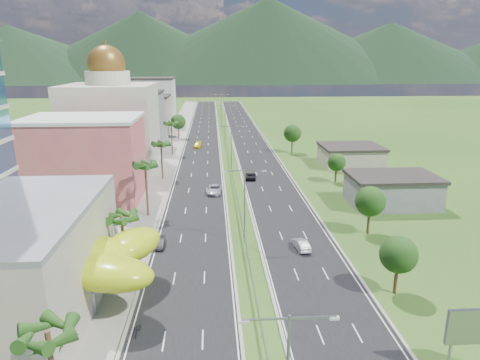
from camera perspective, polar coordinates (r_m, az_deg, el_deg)
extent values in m
plane|color=#2D5119|center=(53.82, 1.43, -12.69)|extent=(500.00, 500.00, 0.00)
cube|color=black|center=(139.47, -5.01, 5.23)|extent=(11.00, 260.00, 0.04)
cube|color=black|center=(139.95, 1.17, 5.32)|extent=(11.00, 260.00, 0.04)
cube|color=gray|center=(140.00, -8.91, 5.15)|extent=(7.00, 260.00, 0.12)
cube|color=gray|center=(121.75, -1.63, 4.00)|extent=(0.08, 216.00, 0.28)
cube|color=gray|center=(222.54, -2.66, 9.35)|extent=(0.10, 0.12, 0.70)
cube|color=gray|center=(26.81, 3.44, -18.05)|extent=(2.88, 0.12, 0.12)
cube|color=gray|center=(27.29, 9.75, -17.61)|extent=(2.88, 0.12, 0.12)
cube|color=silver|center=(26.76, 0.57, -18.36)|extent=(0.60, 0.25, 0.18)
cube|color=silver|center=(27.64, 12.44, -17.54)|extent=(0.60, 0.25, 0.18)
cylinder|color=gray|center=(60.70, 0.62, -3.58)|extent=(0.20, 0.20, 11.00)
cube|color=gray|center=(59.05, -0.76, 1.24)|extent=(2.88, 0.12, 0.12)
cube|color=gray|center=(59.26, 2.02, 1.29)|extent=(2.88, 0.12, 0.12)
cube|color=silver|center=(59.02, -2.00, 1.12)|extent=(0.60, 0.25, 0.18)
cube|color=silver|center=(59.43, 3.25, 1.21)|extent=(0.60, 0.25, 0.18)
cylinder|color=gray|center=(99.23, -1.15, 4.14)|extent=(0.20, 0.20, 11.00)
cube|color=gray|center=(98.23, -2.02, 7.15)|extent=(2.88, 0.12, 0.12)
cube|color=gray|center=(98.36, -0.33, 7.17)|extent=(2.88, 0.12, 0.12)
cube|color=silver|center=(98.22, -2.77, 7.08)|extent=(0.60, 0.25, 0.18)
cube|color=silver|center=(98.46, 0.42, 7.12)|extent=(0.60, 0.25, 0.18)
cylinder|color=gray|center=(143.55, -2.00, 7.80)|extent=(0.20, 0.20, 11.00)
cube|color=gray|center=(142.86, -2.61, 9.90)|extent=(2.88, 0.12, 0.12)
cube|color=gray|center=(142.95, -1.44, 9.91)|extent=(2.88, 0.12, 0.12)
cube|color=silver|center=(142.85, -3.13, 9.85)|extent=(0.60, 0.25, 0.18)
cube|color=silver|center=(143.02, -0.92, 9.88)|extent=(0.60, 0.25, 0.18)
cylinder|color=gray|center=(188.19, -2.45, 9.73)|extent=(0.20, 0.20, 11.00)
cube|color=gray|center=(187.66, -2.92, 11.33)|extent=(2.88, 0.12, 0.12)
cube|color=gray|center=(187.73, -2.03, 11.35)|extent=(2.88, 0.12, 0.12)
cube|color=silver|center=(187.65, -3.32, 11.30)|extent=(0.60, 0.25, 0.18)
cube|color=silver|center=(187.78, -1.63, 11.32)|extent=(0.60, 0.25, 0.18)
cylinder|color=gray|center=(54.56, -24.89, -11.50)|extent=(0.50, 0.50, 4.00)
cylinder|color=gray|center=(48.23, -18.98, -14.56)|extent=(0.50, 0.50, 4.00)
cylinder|color=gray|center=(47.03, -24.83, -16.07)|extent=(0.50, 0.50, 4.00)
cylinder|color=gray|center=(52.01, -15.41, -11.89)|extent=(0.50, 0.50, 4.00)
cube|color=#CE545F|center=(84.48, -19.91, 2.47)|extent=(20.00, 15.00, 15.00)
cube|color=beige|center=(105.91, -16.72, 6.70)|extent=(20.00, 20.00, 20.00)
cylinder|color=beige|center=(104.81, -17.23, 12.90)|extent=(10.00, 10.00, 3.00)
sphere|color=brown|center=(104.73, -17.37, 14.54)|extent=(8.40, 8.40, 8.40)
cube|color=slate|center=(130.25, -13.86, 7.63)|extent=(16.00, 15.00, 16.00)
cube|color=#A79989|center=(151.97, -12.43, 8.28)|extent=(16.00, 15.00, 13.00)
cube|color=silver|center=(174.32, -11.39, 10.10)|extent=(16.00, 15.00, 18.00)
cylinder|color=gray|center=(42.49, 26.05, -20.59)|extent=(0.24, 0.24, 3.20)
cube|color=#D85919|center=(41.85, 29.06, -16.69)|extent=(5.20, 0.35, 3.20)
cube|color=slate|center=(82.36, 19.59, -1.43)|extent=(15.00, 10.00, 5.00)
cube|color=#A79989|center=(110.24, 14.53, 3.07)|extent=(14.00, 12.00, 4.40)
cylinder|color=#47301C|center=(54.89, -15.25, -8.33)|extent=(0.36, 0.36, 7.50)
cylinder|color=#47301C|center=(73.09, -12.33, -1.37)|extent=(0.36, 0.36, 9.00)
cylinder|color=#47301C|center=(95.23, -10.37, 2.45)|extent=(0.36, 0.36, 8.00)
cylinder|color=#47301C|center=(119.49, -9.08, 5.43)|extent=(0.36, 0.36, 8.80)
cylinder|color=#47301C|center=(144.37, -8.19, 6.47)|extent=(0.40, 0.40, 4.90)
sphere|color=#224916|center=(143.89, -8.24, 7.71)|extent=(4.90, 4.90, 4.90)
cylinder|color=#47301C|center=(52.40, 20.09, -11.99)|extent=(0.40, 0.40, 4.20)
sphere|color=#224916|center=(51.23, 20.38, -9.31)|extent=(4.20, 4.20, 4.20)
cylinder|color=#47301C|center=(67.73, 16.78, -5.08)|extent=(0.40, 0.40, 4.55)
sphere|color=#224916|center=(66.77, 16.98, -2.74)|extent=(4.55, 4.55, 4.55)
cylinder|color=#47301C|center=(94.04, 12.67, 0.84)|extent=(0.40, 0.40, 3.85)
sphere|color=#224916|center=(93.44, 12.76, 2.31)|extent=(3.85, 3.85, 3.85)
cylinder|color=#47301C|center=(121.43, 6.95, 4.74)|extent=(0.40, 0.40, 4.90)
sphere|color=#224916|center=(120.87, 7.00, 6.20)|extent=(4.90, 4.90, 4.90)
imported|color=black|center=(62.17, -10.69, -8.18)|extent=(1.40, 3.87, 1.27)
imported|color=#B0B1B8|center=(84.57, -3.41, -1.25)|extent=(3.11, 5.93, 1.59)
imported|color=yellow|center=(129.11, -5.63, 4.68)|extent=(2.61, 5.20, 1.45)
imported|color=#AEB1B7|center=(60.87, 8.14, -8.51)|extent=(2.08, 4.48, 1.42)
imported|color=black|center=(94.62, 1.42, 0.56)|extent=(2.78, 5.02, 1.33)
imported|color=black|center=(44.80, -13.51, -18.60)|extent=(0.88, 2.14, 1.33)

